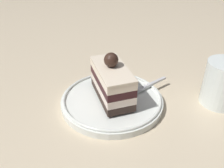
{
  "coord_description": "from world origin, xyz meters",
  "views": [
    {
      "loc": [
        0.23,
        0.37,
        0.3
      ],
      "look_at": [
        0.03,
        0.03,
        0.05
      ],
      "focal_mm": 38.38,
      "sensor_mm": 36.0,
      "label": 1
    }
  ],
  "objects_px": {
    "dessert_plate": "(112,100)",
    "fork": "(147,86)",
    "cake_slice": "(112,81)",
    "drink_glass_near": "(223,85)"
  },
  "relations": [
    {
      "from": "dessert_plate",
      "to": "fork",
      "type": "height_order",
      "value": "fork"
    },
    {
      "from": "dessert_plate",
      "to": "cake_slice",
      "type": "relative_size",
      "value": 1.59
    },
    {
      "from": "dessert_plate",
      "to": "drink_glass_near",
      "type": "height_order",
      "value": "drink_glass_near"
    },
    {
      "from": "cake_slice",
      "to": "fork",
      "type": "bearing_deg",
      "value": 173.94
    },
    {
      "from": "drink_glass_near",
      "to": "cake_slice",
      "type": "bearing_deg",
      "value": -29.14
    },
    {
      "from": "fork",
      "to": "drink_glass_near",
      "type": "bearing_deg",
      "value": 138.51
    },
    {
      "from": "dessert_plate",
      "to": "drink_glass_near",
      "type": "xyz_separation_m",
      "value": [
        -0.2,
        0.11,
        0.03
      ]
    },
    {
      "from": "dessert_plate",
      "to": "drink_glass_near",
      "type": "relative_size",
      "value": 2.26
    },
    {
      "from": "dessert_plate",
      "to": "cake_slice",
      "type": "xyz_separation_m",
      "value": [
        -0.0,
        -0.0,
        0.04
      ]
    },
    {
      "from": "dessert_plate",
      "to": "cake_slice",
      "type": "distance_m",
      "value": 0.04
    }
  ]
}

